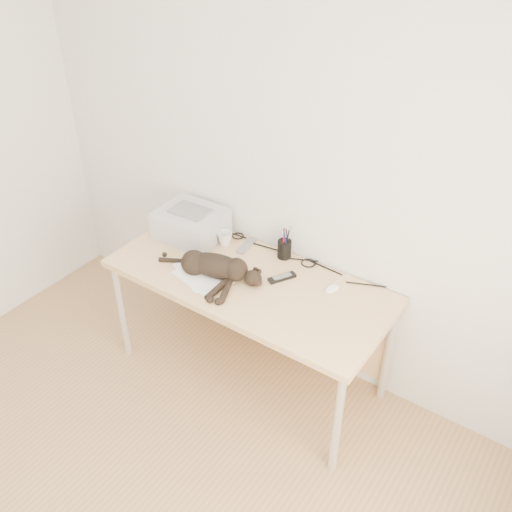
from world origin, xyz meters
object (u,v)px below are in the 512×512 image
Objects in this scene: printer at (191,223)px; pen_cup at (284,249)px; cat at (213,267)px; mug at (225,239)px; desk at (257,290)px; mouse at (332,287)px.

printer is 0.60m from pen_cup.
cat is 0.32m from mug.
desk is at bearing 31.69° from cat.
mug reaches higher than mouse.
mug is at bearing 160.89° from desk.
cat is (-0.17, -0.18, 0.20)m from desk.
pen_cup is (0.22, 0.38, -0.01)m from cat.
printer is 0.61× the size of cat.
cat is 6.65× the size of mouse.
printer is 1.93× the size of pen_cup.
mug is 0.95× the size of mouse.
cat is (0.37, -0.25, -0.02)m from printer.
pen_cup reaches higher than printer.
mouse is at bearing 1.31° from printer.
desk is 4.03× the size of printer.
desk is 0.28m from pen_cup.
mouse reaches higher than desk.
mouse is at bearing -1.10° from mug.
cat is at bearing -34.45° from printer.
pen_cup reaches higher than cat.
printer is at bearing -167.38° from pen_cup.
desk is at bearing -149.31° from mouse.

